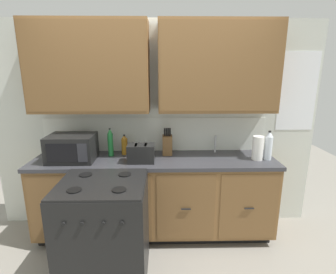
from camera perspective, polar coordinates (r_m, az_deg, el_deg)
name	(u,v)px	position (r m, az deg, el deg)	size (l,w,h in m)	color
ground_plane	(155,250)	(3.06, -2.93, -23.46)	(8.00, 8.00, 0.00)	gray
wall_unit	(154,91)	(2.93, -2.99, 10.01)	(3.82, 0.40, 2.43)	silver
counter_run	(155,196)	(3.05, -2.83, -12.82)	(2.65, 0.64, 0.94)	black
stove_range	(105,230)	(2.57, -13.72, -19.21)	(0.76, 0.68, 0.95)	black
microwave	(72,148)	(2.95, -20.31, -2.25)	(0.48, 0.37, 0.28)	black
toaster	(141,153)	(2.75, -5.94, -3.57)	(0.28, 0.18, 0.19)	black
knife_block	(167,145)	(2.98, -0.15, -1.67)	(0.11, 0.14, 0.31)	brown
sink_faucet	(215,144)	(3.11, 10.32, -1.53)	(0.02, 0.02, 0.20)	#B2B5BA
paper_towel_roll	(258,148)	(2.96, 19.08, -2.30)	(0.12, 0.12, 0.26)	white
bottle_amber	(124,145)	(3.02, -9.52, -1.69)	(0.07, 0.07, 0.23)	#9E6619
bottle_clear	(268,146)	(2.99, 21.17, -1.78)	(0.08, 0.08, 0.32)	silver
bottle_green	(110,142)	(2.99, -12.50, -1.18)	(0.06, 0.06, 0.32)	#237A38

